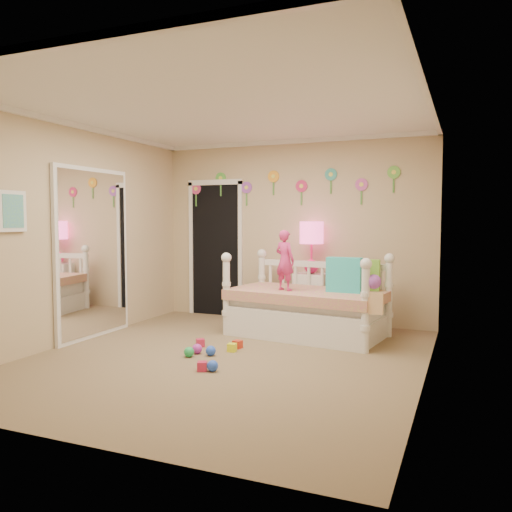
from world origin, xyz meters
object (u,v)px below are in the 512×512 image
at_px(child, 285,260).
at_px(daybed, 307,295).
at_px(nightstand, 311,299).
at_px(table_lamp, 312,239).

bearing_deg(child, daybed, -127.35).
relative_size(daybed, nightstand, 2.69).
distance_m(child, nightstand, 1.04).
bearing_deg(nightstand, table_lamp, 0.00).
bearing_deg(nightstand, child, -89.12).
height_order(daybed, nightstand, daybed).
xyz_separation_m(daybed, child, (-0.24, -0.15, 0.44)).
xyz_separation_m(nightstand, table_lamp, (0.00, 0.00, 0.84)).
height_order(child, table_lamp, table_lamp).
bearing_deg(table_lamp, daybed, -78.08).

